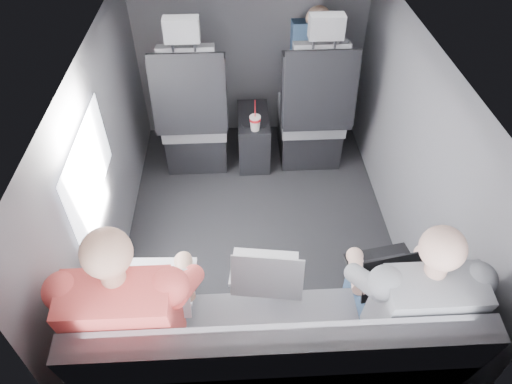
{
  "coord_description": "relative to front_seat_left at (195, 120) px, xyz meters",
  "views": [
    {
      "loc": [
        -0.13,
        -2.09,
        2.37
      ],
      "look_at": [
        -0.03,
        -0.05,
        0.46
      ],
      "focal_mm": 32.0,
      "sensor_mm": 36.0,
      "label": 1
    }
  ],
  "objects": [
    {
      "name": "floor",
      "position": [
        0.45,
        -0.84,
        -0.4
      ],
      "size": [
        2.6,
        2.6,
        0.0
      ],
      "primitive_type": "plane",
      "color": "black",
      "rests_on": "ground"
    },
    {
      "name": "ceiling",
      "position": [
        0.45,
        -0.84,
        0.95
      ],
      "size": [
        2.6,
        2.6,
        0.0
      ],
      "primitive_type": "plane",
      "rotation": [
        3.14,
        0.0,
        0.0
      ],
      "color": "#B2B2AD",
      "rests_on": "panel_back"
    },
    {
      "name": "panel_left",
      "position": [
        -0.45,
        -0.84,
        0.27
      ],
      "size": [
        0.02,
        2.6,
        1.35
      ],
      "primitive_type": "cube",
      "color": "#56565B",
      "rests_on": "floor"
    },
    {
      "name": "panel_right",
      "position": [
        1.35,
        -0.84,
        0.27
      ],
      "size": [
        0.02,
        2.6,
        1.35
      ],
      "primitive_type": "cube",
      "color": "#56565B",
      "rests_on": "floor"
    },
    {
      "name": "panel_front",
      "position": [
        0.45,
        0.46,
        0.27
      ],
      "size": [
        1.8,
        0.02,
        1.35
      ],
      "primitive_type": "cube",
      "color": "#56565B",
      "rests_on": "floor"
    },
    {
      "name": "panel_back",
      "position": [
        0.45,
        -2.14,
        0.27
      ],
      "size": [
        1.8,
        0.02,
        1.35
      ],
      "primitive_type": "cube",
      "color": "#56565B",
      "rests_on": "floor"
    },
    {
      "name": "side_window",
      "position": [
        -0.43,
        -1.14,
        0.5
      ],
      "size": [
        0.02,
        0.75,
        0.42
      ],
      "primitive_type": "cube",
      "color": "white",
      "rests_on": "panel_left"
    },
    {
      "name": "seatbelt",
      "position": [
        0.9,
        -0.17,
        0.4
      ],
      "size": [
        0.35,
        0.11,
        0.59
      ],
      "primitive_type": "cube",
      "rotation": [
        -0.14,
        0.49,
        0.0
      ],
      "color": "black",
      "rests_on": "front_seat_right"
    },
    {
      "name": "front_seat_left",
      "position": [
        0.0,
        0.0,
        0.0
      ],
      "size": [
        0.52,
        0.58,
        1.26
      ],
      "color": "black",
      "rests_on": "floor"
    },
    {
      "name": "front_seat_right",
      "position": [
        0.9,
        0.0,
        0.0
      ],
      "size": [
        0.52,
        0.58,
        1.26
      ],
      "color": "black",
      "rests_on": "floor"
    },
    {
      "name": "center_console",
      "position": [
        0.45,
        0.04,
        -0.2
      ],
      "size": [
        0.24,
        0.48,
        0.41
      ],
      "color": "black",
      "rests_on": "floor"
    },
    {
      "name": "rear_bench",
      "position": [
        0.45,
        -1.9,
        -0.09
      ],
      "size": [
        1.6,
        0.57,
        0.92
      ],
      "color": "#5F5E63",
      "rests_on": "floor"
    },
    {
      "name": "soda_cup",
      "position": [
        0.45,
        -0.14,
        0.06
      ],
      "size": [
        0.08,
        0.08,
        0.25
      ],
      "color": "white",
      "rests_on": "center_console"
    },
    {
      "name": "laptop_white",
      "position": [
        -0.09,
        -1.68,
        0.24
      ],
      "size": [
        0.38,
        0.36,
        0.27
      ],
      "color": "white",
      "rests_on": "passenger_rear_left"
    },
    {
      "name": "laptop_silver",
      "position": [
        0.43,
        -1.62,
        0.23
      ],
      "size": [
        0.35,
        0.33,
        0.23
      ],
      "color": "#A6A6AA",
      "rests_on": "rear_bench"
    },
    {
      "name": "laptop_black",
      "position": [
        1.01,
        -1.64,
        0.23
      ],
      "size": [
        0.37,
        0.35,
        0.24
      ],
      "color": "black",
      "rests_on": "passenger_rear_right"
    },
    {
      "name": "passenger_rear_left",
      "position": [
        -0.14,
        -1.81,
        0.24
      ],
      "size": [
        0.52,
        0.63,
        1.25
      ],
      "color": "#39383E",
      "rests_on": "rear_bench"
    },
    {
      "name": "passenger_rear_right",
      "position": [
        1.04,
        -1.81,
        0.22
      ],
      "size": [
        0.48,
        0.6,
        1.19
      ],
      "color": "navy",
      "rests_on": "rear_bench"
    },
    {
      "name": "passenger_front_right",
      "position": [
        0.93,
        0.26,
        0.34
      ],
      "size": [
        0.37,
        0.37,
        0.71
      ],
      "color": "navy",
      "rests_on": "front_seat_right"
    }
  ]
}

